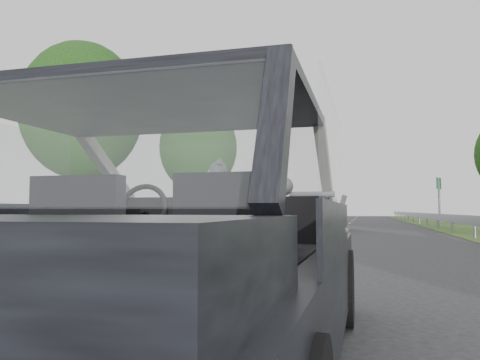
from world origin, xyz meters
The scene contains 10 objects.
subject_car centered at (0.00, 0.00, 0.72)m, with size 1.80×4.00×1.45m, color black.
dashboard centered at (0.00, 0.62, 0.85)m, with size 1.58×0.45×0.30m, color black.
driver_seat centered at (-0.40, -0.29, 0.88)m, with size 0.50×0.72×0.42m, color black.
passenger_seat centered at (0.40, -0.29, 0.88)m, with size 0.50×0.72×0.42m, color black.
steering_wheel centered at (-0.40, 0.33, 0.92)m, with size 0.36×0.36×0.04m, color black.
cat centered at (0.32, 0.64, 1.09)m, with size 0.63×0.19×0.28m, color gray.
other_car centered at (-0.95, 18.59, 0.72)m, with size 1.74×4.41×1.45m, color #B7B7B7.
highway_sign centered at (5.25, 27.14, 1.41)m, with size 0.11×1.13×2.81m, color #156B32.
tree_5 centered at (-12.04, 16.94, 4.36)m, with size 5.76×5.76×8.73m, color #134011, non-canonical shape.
tree_6 centered at (-9.33, 25.73, 3.79)m, with size 5.00×5.00×7.58m, color #134011, non-canonical shape.
Camera 1 is at (1.03, -2.50, 0.91)m, focal length 35.00 mm.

